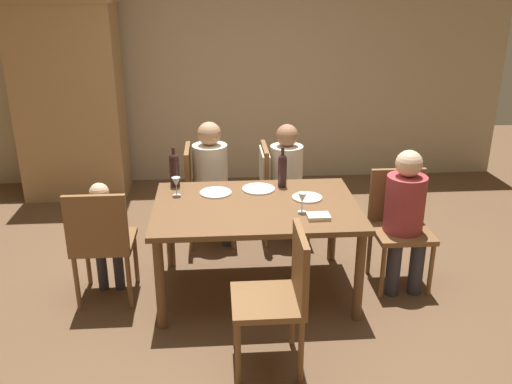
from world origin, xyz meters
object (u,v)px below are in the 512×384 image
wine_glass_centre (176,183)px  dinner_plate_host (307,198)px  person_man_bearded (213,174)px  dinner_plate_guest_left (216,193)px  person_woman_host (289,174)px  wine_bottle_tall_green (282,169)px  armoire_cabinet (70,99)px  chair_left_end (101,238)px  person_man_guest (405,211)px  wine_glass_near_left (302,198)px  dinner_plate_guest_right (259,189)px  chair_far_right (273,180)px  chair_near (281,290)px  dining_table (256,215)px  chair_far_left (201,188)px  chair_right_end (399,219)px  wine_bottle_dark_red (174,169)px  person_child_small (104,229)px

wine_glass_centre → dinner_plate_host: bearing=-8.0°
person_man_bearded → dinner_plate_guest_left: person_man_bearded is taller
person_man_bearded → wine_glass_centre: person_man_bearded is taller
dinner_plate_guest_left → person_woman_host: bearing=44.4°
person_man_bearded → wine_bottle_tall_green: 0.81m
armoire_cabinet → chair_left_end: size_ratio=2.37×
person_man_guest → wine_glass_near_left: person_man_guest is taller
chair_left_end → dinner_plate_guest_right: bearing=18.3°
dinner_plate_host → dinner_plate_guest_right: size_ratio=0.89×
chair_far_right → wine_glass_centre: bearing=-50.7°
chair_near → dinner_plate_guest_left: 1.24m
person_man_bearded → wine_bottle_tall_green: person_man_bearded is taller
person_man_bearded → dinner_plate_guest_left: (0.02, -0.66, 0.08)m
dining_table → wine_glass_near_left: bearing=-27.6°
wine_bottle_tall_green → dinner_plate_guest_right: bearing=-162.8°
chair_far_left → person_man_bearded: (0.11, 0.00, 0.13)m
chair_right_end → wine_bottle_dark_red: (-1.78, 0.36, 0.35)m
wine_glass_centre → dinner_plate_guest_left: wine_glass_centre is taller
chair_right_end → person_man_bearded: person_man_bearded is taller
person_woman_host → person_man_guest: person_man_guest is taller
chair_far_right → chair_right_end: same height
person_child_small → chair_far_left: bearing=51.1°
person_man_guest → dinner_plate_host: 0.76m
chair_far_right → person_child_small: 1.64m
armoire_cabinet → wine_glass_near_left: bearing=-48.2°
person_man_bearded → wine_glass_centre: bearing=-22.9°
chair_near → person_man_bearded: (-0.41, 1.82, 0.13)m
chair_far_left → chair_left_end: bearing=-35.7°
chair_right_end → chair_near: 1.46m
chair_near → person_woman_host: 1.85m
dining_table → wine_bottle_dark_red: bearing=144.9°
dining_table → chair_near: bearing=-84.5°
wine_bottle_dark_red → dinner_plate_host: bearing=-18.8°
chair_left_end → wine_bottle_dark_red: wine_bottle_dark_red is taller
armoire_cabinet → chair_near: (1.96, -3.19, -0.56)m
wine_glass_near_left → dinner_plate_guest_left: size_ratio=0.59×
wine_bottle_dark_red → dinner_plate_guest_left: 0.41m
chair_far_left → dinner_plate_host: size_ratio=3.94×
wine_bottle_tall_green → wine_glass_near_left: wine_bottle_tall_green is taller
chair_near → person_child_small: 1.55m
person_child_small → wine_glass_centre: 0.65m
chair_left_end → wine_bottle_dark_red: (0.52, 0.53, 0.35)m
dining_table → chair_far_left: chair_far_left is taller
chair_near → wine_bottle_dark_red: bearing=27.9°
dinner_plate_guest_left → chair_left_end: bearing=-158.3°
chair_right_end → dinner_plate_host: chair_right_end is taller
person_man_bearded → person_man_guest: size_ratio=1.02×
chair_left_end → person_child_small: size_ratio=0.98×
dining_table → chair_right_end: 1.16m
dining_table → chair_left_end: (-1.15, -0.09, -0.12)m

